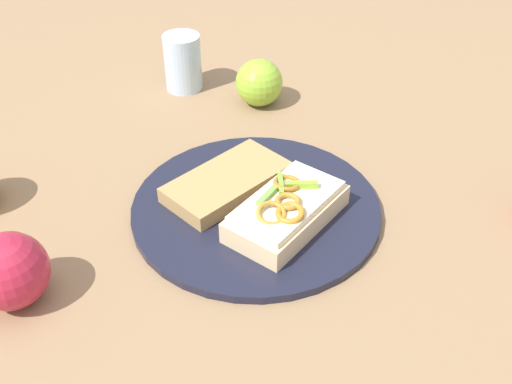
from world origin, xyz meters
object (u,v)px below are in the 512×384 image
at_px(sandwich, 289,209).
at_px(apple_2, 259,83).
at_px(plate, 256,208).
at_px(bread_slice_side, 225,183).
at_px(drinking_glass, 183,62).
at_px(apple_0, 9,271).

bearing_deg(sandwich, apple_2, -136.13).
relative_size(plate, bread_slice_side, 1.93).
relative_size(bread_slice_side, apple_2, 2.16).
xyz_separation_m(sandwich, bread_slice_side, (0.10, 0.01, -0.01)).
xyz_separation_m(plate, apple_2, (0.18, -0.20, 0.03)).
bearing_deg(apple_2, bread_slice_side, 121.77).
bearing_deg(drinking_glass, bread_slice_side, 147.38).
height_order(bread_slice_side, drinking_glass, drinking_glass).
distance_m(bread_slice_side, apple_0, 0.28).
distance_m(plate, apple_2, 0.27).
relative_size(apple_2, drinking_glass, 0.81).
xyz_separation_m(sandwich, drinking_glass, (0.35, -0.16, 0.02)).
bearing_deg(apple_0, sandwich, -116.43).
xyz_separation_m(apple_0, apple_2, (0.09, -0.48, -0.00)).
distance_m(apple_2, drinking_glass, 0.13).
distance_m(plate, sandwich, 0.06).
height_order(plate, sandwich, sandwich).
height_order(plate, apple_0, apple_0).
bearing_deg(sandwich, apple_0, -31.19).
distance_m(sandwich, apple_0, 0.31).
height_order(apple_0, drinking_glass, drinking_glass).
xyz_separation_m(bread_slice_side, apple_0, (0.04, 0.27, 0.02)).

